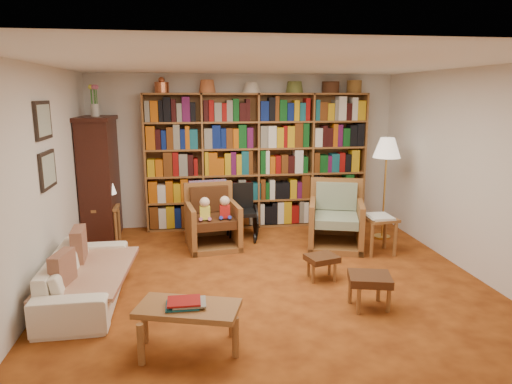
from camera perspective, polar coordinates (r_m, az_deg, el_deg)
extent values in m
plane|color=#AA531A|center=(5.54, 1.73, -11.02)|extent=(5.00, 5.00, 0.00)
plane|color=white|center=(5.11, 1.92, 15.73)|extent=(5.00, 5.00, 0.00)
plane|color=silver|center=(7.63, -1.46, 5.14)|extent=(5.00, 0.00, 5.00)
plane|color=silver|center=(2.83, 10.73, -7.29)|extent=(5.00, 0.00, 5.00)
plane|color=silver|center=(5.35, -25.58, 0.93)|extent=(0.00, 5.00, 5.00)
plane|color=silver|center=(6.13, 25.52, 2.22)|extent=(0.00, 5.00, 5.00)
cube|color=brown|center=(7.52, 0.20, 3.88)|extent=(3.60, 0.30, 2.20)
cube|color=#33140D|center=(7.26, -18.92, 1.33)|extent=(0.45, 0.90, 1.80)
cube|color=#33140D|center=(7.16, -19.43, 8.66)|extent=(0.50, 0.95, 0.06)
cylinder|color=beige|center=(7.15, -19.50, 9.62)|extent=(0.12, 0.12, 0.18)
cube|color=black|center=(5.56, -25.10, 8.12)|extent=(0.03, 0.52, 0.42)
cube|color=gray|center=(5.55, -24.95, 8.13)|extent=(0.01, 0.44, 0.34)
cube|color=black|center=(5.61, -24.60, 2.53)|extent=(0.03, 0.52, 0.42)
cube|color=gray|center=(5.61, -24.45, 2.53)|extent=(0.01, 0.44, 0.34)
imported|color=white|center=(5.33, -20.50, -9.82)|extent=(1.78, 0.72, 0.52)
cube|color=beige|center=(5.30, -20.00, -9.40)|extent=(0.88, 1.53, 0.04)
cube|color=maroon|center=(5.61, -21.21, -6.67)|extent=(0.17, 0.42, 0.41)
cube|color=maroon|center=(4.97, -22.98, -9.23)|extent=(0.19, 0.39, 0.37)
cube|color=brown|center=(7.06, -18.26, -1.92)|extent=(0.38, 0.38, 0.04)
cylinder|color=brown|center=(7.02, -19.48, -4.45)|extent=(0.05, 0.05, 0.52)
cylinder|color=brown|center=(6.97, -17.13, -4.41)|extent=(0.05, 0.05, 0.52)
cylinder|color=brown|center=(7.30, -19.05, -3.80)|extent=(0.05, 0.05, 0.52)
cylinder|color=brown|center=(7.25, -16.79, -3.76)|extent=(0.05, 0.05, 0.52)
cylinder|color=gold|center=(7.04, -18.32, -1.04)|extent=(0.11, 0.11, 0.18)
cone|color=beige|center=(6.99, -18.45, 0.81)|extent=(0.33, 0.33, 0.26)
cube|color=brown|center=(6.70, -5.36, -6.55)|extent=(0.82, 0.84, 0.08)
cube|color=brown|center=(6.61, -8.24, -4.33)|extent=(0.17, 0.76, 0.64)
cube|color=brown|center=(6.64, -2.58, -4.14)|extent=(0.17, 0.76, 0.64)
cube|color=brown|center=(6.90, -5.57, -2.42)|extent=(0.73, 0.18, 0.90)
cube|color=#492713|center=(6.56, -5.41, -3.64)|extent=(0.64, 0.70, 0.12)
cube|color=#492713|center=(6.78, -5.58, -0.84)|extent=(0.57, 0.17, 0.38)
cube|color=#AA2D4F|center=(6.87, -5.63, -0.16)|extent=(0.57, 0.13, 0.40)
cube|color=brown|center=(6.77, 9.85, -6.46)|extent=(0.96, 0.98, 0.08)
cube|color=brown|center=(6.58, 7.08, -4.19)|extent=(0.30, 0.78, 0.68)
cube|color=brown|center=(6.79, 12.72, -3.88)|extent=(0.30, 0.78, 0.68)
cube|color=brown|center=(6.97, 9.08, -2.15)|extent=(0.76, 0.30, 0.96)
cube|color=gray|center=(6.63, 10.06, -3.41)|extent=(0.76, 0.81, 0.13)
cube|color=gray|center=(6.85, 9.33, -0.49)|extent=(0.60, 0.27, 0.40)
cube|color=black|center=(6.96, -1.79, -2.62)|extent=(0.41, 0.41, 0.05)
cube|color=black|center=(7.10, -1.99, -0.46)|extent=(0.41, 0.05, 0.41)
cylinder|color=black|center=(7.07, -3.69, -3.71)|extent=(0.03, 0.51, 0.51)
cylinder|color=black|center=(7.12, -0.06, -3.57)|extent=(0.03, 0.51, 0.51)
cylinder|color=black|center=(6.80, -2.90, -5.93)|extent=(0.03, 0.14, 0.14)
cylinder|color=black|center=(6.83, -0.17, -5.82)|extent=(0.03, 0.14, 0.14)
cylinder|color=gold|center=(7.38, 15.44, -5.39)|extent=(0.26, 0.26, 0.03)
cylinder|color=gold|center=(7.21, 15.72, -0.54)|extent=(0.03, 0.03, 1.31)
cone|color=beige|center=(7.09, 16.07, 5.35)|extent=(0.41, 0.41, 0.30)
cube|color=brown|center=(6.54, 15.21, -3.26)|extent=(0.47, 0.47, 0.04)
cylinder|color=brown|center=(6.40, 14.29, -5.93)|extent=(0.05, 0.05, 0.47)
cylinder|color=brown|center=(6.54, 17.01, -5.72)|extent=(0.05, 0.05, 0.47)
cylinder|color=brown|center=(6.70, 13.21, -5.07)|extent=(0.05, 0.05, 0.47)
cylinder|color=brown|center=(6.82, 15.83, -4.89)|extent=(0.05, 0.05, 0.47)
cube|color=silver|center=(6.53, 15.22, -2.97)|extent=(0.36, 0.42, 0.03)
cube|color=#492713|center=(5.54, 8.23, -8.20)|extent=(0.42, 0.38, 0.07)
cylinder|color=brown|center=(5.47, 7.15, -10.15)|extent=(0.04, 0.04, 0.23)
cylinder|color=brown|center=(5.54, 9.83, -9.93)|extent=(0.04, 0.04, 0.23)
cylinder|color=brown|center=(5.66, 6.58, -9.35)|extent=(0.04, 0.04, 0.23)
cylinder|color=brown|center=(5.73, 9.17, -9.16)|extent=(0.04, 0.04, 0.23)
cube|color=#492713|center=(4.92, 14.04, -10.48)|extent=(0.50, 0.45, 0.08)
cylinder|color=brown|center=(4.83, 12.71, -13.20)|extent=(0.04, 0.04, 0.28)
cylinder|color=brown|center=(4.94, 16.24, -12.77)|extent=(0.04, 0.04, 0.28)
cylinder|color=brown|center=(5.04, 11.66, -12.01)|extent=(0.04, 0.04, 0.28)
cylinder|color=brown|center=(5.16, 15.06, -11.64)|extent=(0.04, 0.04, 0.28)
cube|color=brown|center=(4.06, -8.49, -14.21)|extent=(0.96, 0.67, 0.05)
cylinder|color=brown|center=(4.03, -14.21, -17.99)|extent=(0.06, 0.06, 0.36)
cylinder|color=brown|center=(4.02, -2.58, -17.69)|extent=(0.06, 0.06, 0.36)
cylinder|color=brown|center=(4.33, -13.74, -15.72)|extent=(0.06, 0.06, 0.36)
cylinder|color=brown|center=(4.32, -3.05, -15.44)|extent=(0.06, 0.06, 0.36)
cube|color=brown|center=(4.04, -8.51, -13.55)|extent=(0.33, 0.29, 0.05)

